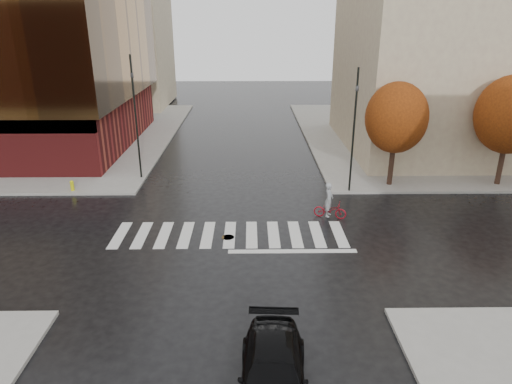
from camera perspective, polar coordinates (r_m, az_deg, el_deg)
The scene contains 14 objects.
ground at distance 22.57m, azimuth -3.35°, elevation -5.89°, with size 120.00×120.00×0.00m, color black.
sidewalk_nw at distance 47.75m, azimuth -28.40°, elevation 6.21°, with size 30.00×30.00×0.15m, color gray.
sidewalk_ne at distance 46.80m, azimuth 24.69°, elevation 6.57°, with size 30.00×30.00×0.15m, color gray.
crosswalk at distance 23.02m, azimuth -3.30°, elevation -5.32°, with size 12.00×3.00×0.01m, color silver.
building_ne_tan at distance 40.41m, azimuth 23.72°, elevation 17.84°, with size 16.00×16.00×18.00m, color tan.
building_nw_far at distance 59.61m, azimuth -18.49°, elevation 19.93°, with size 14.00×12.00×20.00m, color tan.
tree_ne_a at distance 29.50m, azimuth 17.15°, elevation 8.85°, with size 3.80×3.80×6.50m.
tree_ne_b at distance 32.28m, azimuth 29.22°, elevation 8.40°, with size 4.20×4.20×6.89m.
sedan at distance 13.95m, azimuth 2.13°, elevation -21.90°, with size 1.93×4.76×1.38m, color black.
cyclist at distance 24.90m, azimuth 9.19°, elevation -1.75°, with size 1.87×1.12×2.00m.
traffic_light_nw at distance 30.52m, azimuth -14.89°, elevation 10.03°, with size 0.22×0.19×7.95m.
traffic_light_ne at distance 27.73m, azimuth 12.19°, elevation 8.44°, with size 0.21×0.23×7.43m.
fire_hydrant at distance 30.41m, azimuth -22.01°, elevation 0.83°, with size 0.23×0.23×0.66m.
manhole at distance 22.74m, azimuth -3.53°, elevation -5.67°, with size 0.62×0.62×0.01m, color #4D3A1B.
Camera 1 is at (1.06, -20.12, 10.18)m, focal length 32.00 mm.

